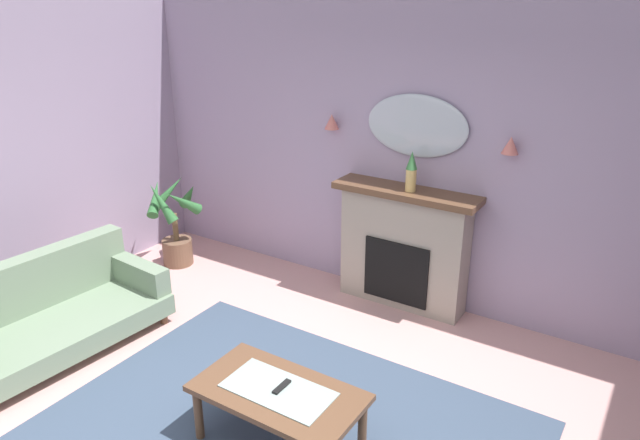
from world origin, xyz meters
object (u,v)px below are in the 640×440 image
Objects in this scene: mantel_vase_centre at (411,171)px; coffee_table at (278,397)px; fireplace at (403,249)px; wall_sconce_left at (332,122)px; tv_remote at (282,387)px; wall_mirror at (417,126)px; floral_couch at (52,311)px; potted_plant_corner_palm at (174,224)px; wall_sconce_right at (511,145)px.

coffee_table is at bearing -87.26° from mantel_vase_centre.
mantel_vase_centre reaches higher than fireplace.
wall_sconce_left is (-0.85, 0.09, 1.09)m from fireplace.
tv_remote is at bearing -85.67° from fireplace.
wall_mirror is at bearing 94.06° from tv_remote.
floral_couch is at bearing -135.06° from mantel_vase_centre.
wall_mirror reaches higher than fireplace.
fireplace is at bearing 12.30° from potted_plant_corner_palm.
floral_couch reaches higher than tv_remote.
potted_plant_corner_palm is at bearing 148.21° from tv_remote.
wall_sconce_left is 0.13× the size of coffee_table.
tv_remote is at bearing -85.94° from wall_mirror.
coffee_table is 6.88× the size of tv_remote.
mantel_vase_centre is 0.40m from wall_mirror.
floral_couch is at bearing -132.29° from wall_mirror.
mantel_vase_centre is 2.70m from potted_plant_corner_palm.
fireplace is 8.50× the size of tv_remote.
wall_mirror reaches higher than wall_sconce_right.
tv_remote is 0.09× the size of floral_couch.
fireplace is 0.77× the size of floral_couch.
wall_sconce_left is 0.08× the size of floral_couch.
wall_mirror is 0.87× the size of coffee_table.
tv_remote is at bearing -65.75° from wall_sconce_left.
tv_remote is (0.11, -2.13, -0.89)m from mantel_vase_centre.
mantel_vase_centre is at bearing 93.04° from tv_remote.
potted_plant_corner_palm is (-2.45, -0.54, -0.10)m from fireplace.
wall_mirror is 2.63m from tv_remote.
fireplace is 1.24× the size of coffee_table.
mantel_vase_centre is 0.38× the size of wall_mirror.
wall_sconce_right is 2.64m from tv_remote.
floral_couch is (-3.01, -2.33, -1.34)m from wall_sconce_right.
wall_sconce_left is at bearing 21.34° from potted_plant_corner_palm.
coffee_table is at bearing -86.23° from wall_mirror.
wall_mirror is at bearing 3.37° from wall_sconce_left.
coffee_table is (-0.70, -2.27, -1.28)m from wall_sconce_right.
wall_mirror is (0.00, 0.14, 1.14)m from fireplace.
wall_sconce_right is at bearing 8.53° from mantel_vase_centre.
wall_mirror is 2.83m from potted_plant_corner_palm.
wall_sconce_left is at bearing -176.63° from wall_mirror.
mantel_vase_centre is 2.26× the size of tv_remote.
floral_couch reaches higher than coffee_table.
coffee_table is (0.10, -2.15, -0.96)m from mantel_vase_centre.
fireplace is at bearing 94.33° from tv_remote.
mantel_vase_centre is 2.36m from coffee_table.
potted_plant_corner_palm is (-0.29, 1.70, 0.15)m from floral_couch.
fireplace is 1.37× the size of potted_plant_corner_palm.
tv_remote is at bearing 1.94° from floral_couch.
wall_sconce_right is at bearing -3.37° from wall_mirror.
potted_plant_corner_palm is (-2.62, 1.62, 0.02)m from tv_remote.
potted_plant_corner_palm is (-3.30, -0.63, -1.19)m from wall_sconce_right.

